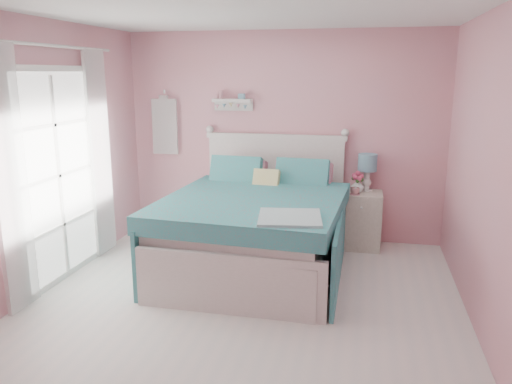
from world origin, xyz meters
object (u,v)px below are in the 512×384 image
at_px(teacup, 355,191).
at_px(nightstand, 361,220).
at_px(bed, 257,229).
at_px(table_lamp, 367,165).
at_px(vase, 357,186).

bearing_deg(teacup, nightstand, 53.89).
relative_size(bed, table_lamp, 5.21).
bearing_deg(nightstand, vase, -177.96).
distance_m(nightstand, table_lamp, 0.67).
distance_m(bed, table_lamp, 1.63).
height_order(bed, teacup, bed).
xyz_separation_m(bed, nightstand, (1.10, 0.90, -0.09)).
xyz_separation_m(nightstand, table_lamp, (0.04, 0.11, 0.66)).
bearing_deg(teacup, vase, 79.57).
bearing_deg(bed, nightstand, 42.53).
bearing_deg(nightstand, teacup, -126.11).
bearing_deg(vase, teacup, -100.43).
relative_size(bed, teacup, 21.82).
xyz_separation_m(vase, teacup, (-0.02, -0.12, -0.04)).
relative_size(nightstand, teacup, 6.38).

